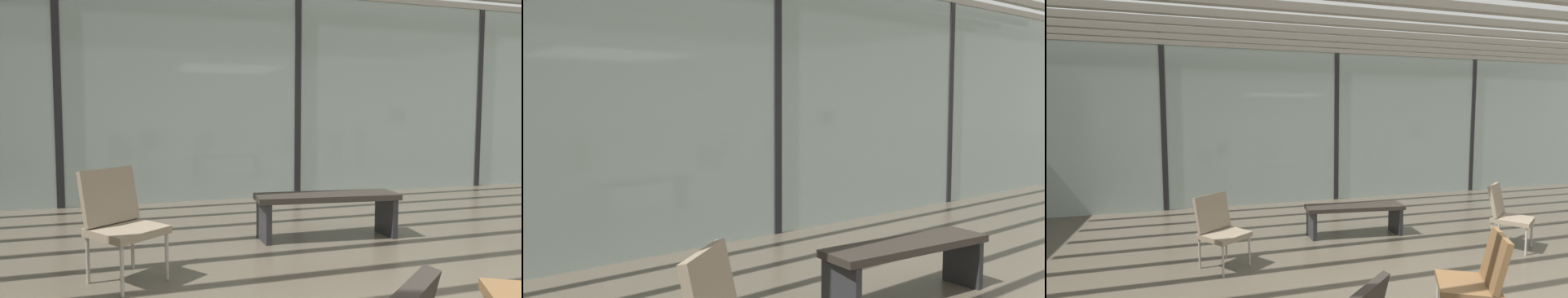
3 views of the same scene
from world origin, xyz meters
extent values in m
cube|color=#A3B7B2|center=(0.00, 5.20, 1.58)|extent=(14.00, 0.08, 3.15)
cube|color=black|center=(-3.50, 5.20, 1.58)|extent=(0.10, 0.12, 3.15)
cube|color=black|center=(0.00, 5.20, 1.58)|extent=(0.10, 0.12, 3.15)
cube|color=black|center=(3.50, 5.20, 1.58)|extent=(0.10, 0.12, 3.15)
cube|color=gray|center=(0.00, 1.60, 3.20)|extent=(13.72, 0.12, 0.10)
cube|color=gray|center=(0.00, 2.20, 3.20)|extent=(13.72, 0.12, 0.10)
cube|color=gray|center=(0.00, 2.80, 3.20)|extent=(13.72, 0.12, 0.10)
cube|color=gray|center=(0.00, 3.40, 3.20)|extent=(13.72, 0.12, 0.10)
cube|color=gray|center=(0.00, 4.00, 3.20)|extent=(13.72, 0.12, 0.10)
cube|color=gray|center=(0.00, 4.60, 3.20)|extent=(13.72, 0.12, 0.10)
cube|color=gray|center=(0.00, 5.20, 3.20)|extent=(13.72, 0.12, 0.10)
ellipsoid|color=silver|center=(-0.86, 9.64, 1.82)|extent=(10.20, 3.64, 3.64)
sphere|color=gray|center=(-5.55, 9.64, 1.82)|extent=(2.00, 2.00, 2.00)
sphere|color=black|center=(-3.66, 7.96, 2.10)|extent=(0.28, 0.28, 0.28)
sphere|color=black|center=(-2.76, 7.96, 2.10)|extent=(0.28, 0.28, 0.28)
sphere|color=black|center=(-1.86, 7.96, 2.10)|extent=(0.28, 0.28, 0.28)
sphere|color=black|center=(-0.96, 7.96, 2.10)|extent=(0.28, 0.28, 0.28)
cube|color=brown|center=(-0.74, 0.03, 0.40)|extent=(0.65, 0.65, 0.06)
cube|color=brown|center=(-0.55, -0.07, 0.65)|extent=(0.35, 0.49, 0.44)
cylinder|color=gray|center=(-0.82, 0.32, 0.18)|extent=(0.03, 0.03, 0.37)
cube|color=#7F705B|center=(-2.62, 2.02, 0.40)|extent=(0.67, 0.67, 0.06)
cube|color=#7F705B|center=(-2.75, 2.19, 0.65)|extent=(0.47, 0.40, 0.44)
cylinder|color=gray|center=(-2.66, 1.72, 0.18)|extent=(0.03, 0.03, 0.37)
cylinder|color=gray|center=(-2.33, 1.98, 0.18)|extent=(0.03, 0.03, 0.37)
cylinder|color=gray|center=(-2.92, 2.06, 0.18)|extent=(0.03, 0.03, 0.37)
cylinder|color=gray|center=(-2.58, 2.31, 0.18)|extent=(0.03, 0.03, 0.37)
cube|color=#7F705B|center=(1.27, 1.59, 0.40)|extent=(0.67, 0.67, 0.06)
cube|color=#7F705B|center=(1.15, 1.77, 0.65)|extent=(0.47, 0.39, 0.44)
cylinder|color=gray|center=(1.22, 1.30, 0.18)|extent=(0.03, 0.03, 0.37)
cylinder|color=gray|center=(1.56, 1.54, 0.18)|extent=(0.03, 0.03, 0.37)
cylinder|color=gray|center=(0.98, 1.64, 0.18)|extent=(0.03, 0.03, 0.37)
cylinder|color=gray|center=(1.32, 1.88, 0.18)|extent=(0.03, 0.03, 0.37)
cube|color=#28231E|center=(-0.61, 2.72, 0.44)|extent=(1.53, 0.56, 0.06)
cube|color=#262628|center=(-1.28, 2.79, 0.21)|extent=(0.06, 0.36, 0.41)
cube|color=#262628|center=(0.05, 2.65, 0.21)|extent=(0.06, 0.36, 0.41)
camera|label=1|loc=(-2.61, -1.56, 1.30)|focal=31.12mm
camera|label=2|loc=(-4.11, -0.03, 1.56)|focal=38.20mm
camera|label=3|loc=(-2.93, -2.61, 1.86)|focal=26.46mm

